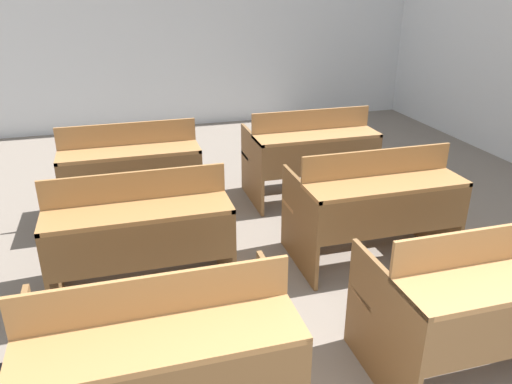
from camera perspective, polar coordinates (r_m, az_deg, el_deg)
The scene contains 7 objects.
wall_back at distance 7.37m, azimuth -9.37°, elevation 18.75°, with size 7.22×0.06×2.96m.
bench_front_left at distance 2.37m, azimuth -10.78°, elevation -17.99°, with size 1.17×0.73×0.88m.
bench_front_right at distance 2.95m, azimuth 24.65°, elevation -10.91°, with size 1.17×0.73×0.88m.
bench_second_left at distance 3.42m, azimuth -13.14°, elevation -4.36°, with size 1.17×0.73×0.88m.
bench_second_right at distance 3.84m, azimuth 13.27°, elevation -1.28°, with size 1.17×0.73×0.88m.
bench_third_left at distance 4.54m, azimuth -14.09°, elevation 2.52°, with size 1.17×0.73×0.88m.
bench_third_right at distance 4.87m, azimuth 6.19°, elevation 4.50°, with size 1.17×0.73×0.88m.
Camera 1 is at (-0.90, -0.41, 2.01)m, focal length 35.00 mm.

